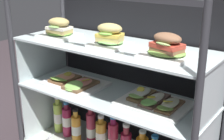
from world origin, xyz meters
TOP-DOWN VIEW (x-y plane):
  - case_frame at (0.00, 0.13)m, footprint 1.11×0.44m
  - riser_lower_tier at (0.00, 0.00)m, footprint 1.06×0.38m
  - shelf_lower_glass at (0.00, 0.00)m, footprint 1.07×0.40m
  - riser_upper_tier at (0.00, 0.00)m, footprint 1.06×0.38m
  - shelf_upper_glass at (0.00, 0.00)m, footprint 1.07×0.40m
  - plated_roll_sandwich_mid_right at (-0.32, -0.05)m, footprint 0.19×0.19m
  - plated_roll_sandwich_mid_left at (0.01, -0.03)m, footprint 0.17×0.17m
  - plated_roll_sandwich_center at (0.32, -0.04)m, footprint 0.21×0.21m
  - open_sandwich_tray_far_left at (-0.24, -0.03)m, footprint 0.34×0.26m
  - open_sandwich_tray_near_right_corner at (0.25, 0.01)m, footprint 0.34×0.25m
  - juice_bottle_front_second at (-0.44, 0.01)m, footprint 0.06×0.06m
  - juice_bottle_front_fourth at (-0.36, 0.01)m, footprint 0.06×0.06m
  - juice_bottle_tucked_behind at (-0.27, -0.00)m, footprint 0.06×0.06m
  - juice_bottle_back_center at (-0.19, 0.04)m, footprint 0.06×0.06m
  - juice_bottle_back_left at (-0.09, 0.01)m, footprint 0.06×0.06m
  - juice_bottle_near_post at (0.00, 0.01)m, footprint 0.06×0.06m

SIDE VIEW (x-z plane):
  - juice_bottle_tucked_behind at x=-0.27m, z-range 0.02..0.23m
  - juice_bottle_back_left at x=-0.09m, z-range 0.02..0.25m
  - juice_bottle_back_center at x=-0.19m, z-range 0.02..0.25m
  - juice_bottle_near_post at x=0.00m, z-range 0.02..0.26m
  - juice_bottle_front_fourth at x=-0.36m, z-range 0.03..0.26m
  - juice_bottle_front_second at x=-0.44m, z-range 0.02..0.27m
  - riser_lower_tier at x=0.00m, z-range 0.04..0.41m
  - shelf_lower_glass at x=0.00m, z-range 0.41..0.42m
  - open_sandwich_tray_near_right_corner at x=0.25m, z-range 0.41..0.47m
  - open_sandwich_tray_far_left at x=-0.24m, z-range 0.41..0.47m
  - case_frame at x=0.00m, z-range 0.04..1.01m
  - riser_upper_tier at x=0.00m, z-range 0.42..0.68m
  - shelf_upper_glass at x=0.00m, z-range 0.68..0.69m
  - plated_roll_sandwich_center at x=0.32m, z-range 0.68..0.79m
  - plated_roll_sandwich_mid_right at x=-0.32m, z-range 0.68..0.79m
  - plated_roll_sandwich_mid_left at x=0.01m, z-range 0.68..0.80m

